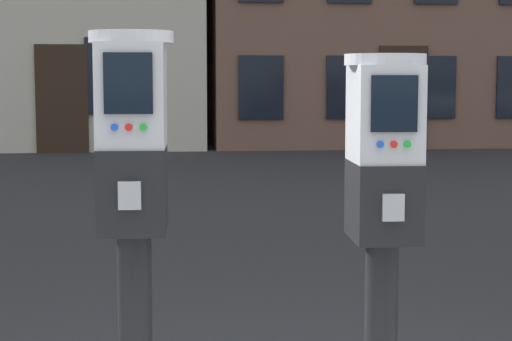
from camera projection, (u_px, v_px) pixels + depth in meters
name	position (u px, v px, depth m)	size (l,w,h in m)	color
parking_meter_near_kerb	(134.00, 207.00, 2.29)	(0.23, 0.26, 1.45)	black
parking_meter_twin_adjacent	(383.00, 217.00, 2.37)	(0.23, 0.26, 1.40)	black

